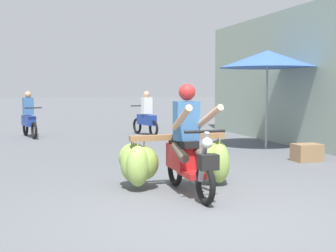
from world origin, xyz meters
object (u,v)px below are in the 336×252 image
(motorbike_main_loaded, at_px, (177,157))
(produce_crate, at_px, (307,153))
(motorbike_distant_ahead_left, at_px, (146,118))
(motorbike_distant_ahead_right, at_px, (29,119))
(market_umbrella_near_shop, at_px, (267,59))

(motorbike_main_loaded, height_order, produce_crate, motorbike_main_loaded)
(motorbike_main_loaded, height_order, motorbike_distant_ahead_left, motorbike_main_loaded)
(produce_crate, bearing_deg, motorbike_main_loaded, -154.10)
(motorbike_main_loaded, distance_m, motorbike_distant_ahead_left, 7.59)
(motorbike_distant_ahead_right, height_order, market_umbrella_near_shop, market_umbrella_near_shop)
(motorbike_main_loaded, distance_m, motorbike_distant_ahead_right, 8.32)
(motorbike_main_loaded, bearing_deg, motorbike_distant_ahead_left, 79.08)
(market_umbrella_near_shop, xyz_separation_m, produce_crate, (-0.16, -1.97, -2.04))
(motorbike_main_loaded, xyz_separation_m, produce_crate, (3.38, 1.64, -0.31))
(motorbike_distant_ahead_right, relative_size, market_umbrella_near_shop, 0.66)
(motorbike_distant_ahead_left, distance_m, motorbike_distant_ahead_right, 3.60)
(motorbike_main_loaded, xyz_separation_m, market_umbrella_near_shop, (3.53, 3.61, 1.73))
(motorbike_distant_ahead_right, xyz_separation_m, produce_crate, (5.49, -6.40, -0.39))
(market_umbrella_near_shop, bearing_deg, motorbike_main_loaded, -134.41)
(motorbike_distant_ahead_right, bearing_deg, produce_crate, -49.39)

